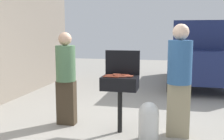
{
  "coord_description": "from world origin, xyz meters",
  "views": [
    {
      "loc": [
        1.04,
        -4.47,
        1.71
      ],
      "look_at": [
        -0.05,
        0.41,
        1.0
      ],
      "focal_mm": 43.39,
      "sensor_mm": 36.0,
      "label": 1
    }
  ],
  "objects_px": {
    "hot_dog_1": "(126,75)",
    "hot_dog_7": "(118,75)",
    "hot_dog_4": "(117,74)",
    "hot_dog_13": "(107,77)",
    "hot_dog_14": "(128,77)",
    "bbq_grill": "(120,85)",
    "propane_tank": "(149,120)",
    "person_left": "(66,75)",
    "person_right": "(179,77)",
    "hot_dog_5": "(118,76)",
    "hot_dog_12": "(118,75)",
    "hot_dog_0": "(114,77)",
    "hot_dog_2": "(109,75)",
    "hot_dog_8": "(110,76)",
    "hot_dog_11": "(125,75)",
    "hot_dog_9": "(111,75)",
    "hot_dog_10": "(122,77)",
    "parked_minivan": "(201,53)",
    "hot_dog_3": "(125,75)",
    "hot_dog_6": "(129,76)"
  },
  "relations": [
    {
      "from": "hot_dog_7",
      "to": "hot_dog_12",
      "type": "relative_size",
      "value": 1.0
    },
    {
      "from": "hot_dog_2",
      "to": "hot_dog_14",
      "type": "height_order",
      "value": "same"
    },
    {
      "from": "hot_dog_4",
      "to": "person_right",
      "type": "bearing_deg",
      "value": -5.49
    },
    {
      "from": "person_left",
      "to": "person_right",
      "type": "relative_size",
      "value": 0.93
    },
    {
      "from": "hot_dog_1",
      "to": "hot_dog_8",
      "type": "bearing_deg",
      "value": -148.86
    },
    {
      "from": "hot_dog_8",
      "to": "propane_tank",
      "type": "relative_size",
      "value": 0.21
    },
    {
      "from": "hot_dog_0",
      "to": "hot_dog_2",
      "type": "relative_size",
      "value": 1.0
    },
    {
      "from": "hot_dog_14",
      "to": "propane_tank",
      "type": "bearing_deg",
      "value": -25.67
    },
    {
      "from": "bbq_grill",
      "to": "propane_tank",
      "type": "xyz_separation_m",
      "value": [
        0.51,
        -0.24,
        -0.5
      ]
    },
    {
      "from": "hot_dog_10",
      "to": "hot_dog_14",
      "type": "height_order",
      "value": "same"
    },
    {
      "from": "hot_dog_11",
      "to": "person_left",
      "type": "distance_m",
      "value": 1.13
    },
    {
      "from": "propane_tank",
      "to": "parked_minivan",
      "type": "relative_size",
      "value": 0.14
    },
    {
      "from": "hot_dog_10",
      "to": "hot_dog_3",
      "type": "bearing_deg",
      "value": 84.24
    },
    {
      "from": "hot_dog_9",
      "to": "person_left",
      "type": "relative_size",
      "value": 0.08
    },
    {
      "from": "bbq_grill",
      "to": "hot_dog_5",
      "type": "distance_m",
      "value": 0.17
    },
    {
      "from": "hot_dog_1",
      "to": "hot_dog_7",
      "type": "xyz_separation_m",
      "value": [
        -0.15,
        0.03,
        0.0
      ]
    },
    {
      "from": "bbq_grill",
      "to": "hot_dog_9",
      "type": "height_order",
      "value": "hot_dog_9"
    },
    {
      "from": "hot_dog_12",
      "to": "hot_dog_14",
      "type": "distance_m",
      "value": 0.2
    },
    {
      "from": "hot_dog_6",
      "to": "hot_dog_9",
      "type": "xyz_separation_m",
      "value": [
        -0.31,
        0.04,
        0.0
      ]
    },
    {
      "from": "hot_dog_11",
      "to": "hot_dog_9",
      "type": "bearing_deg",
      "value": -170.53
    },
    {
      "from": "hot_dog_9",
      "to": "propane_tank",
      "type": "xyz_separation_m",
      "value": [
        0.67,
        -0.27,
        -0.66
      ]
    },
    {
      "from": "hot_dog_2",
      "to": "hot_dog_11",
      "type": "distance_m",
      "value": 0.28
    },
    {
      "from": "hot_dog_11",
      "to": "parked_minivan",
      "type": "height_order",
      "value": "parked_minivan"
    },
    {
      "from": "hot_dog_0",
      "to": "person_left",
      "type": "height_order",
      "value": "person_left"
    },
    {
      "from": "bbq_grill",
      "to": "parked_minivan",
      "type": "distance_m",
      "value": 5.09
    },
    {
      "from": "person_left",
      "to": "person_right",
      "type": "distance_m",
      "value": 2.01
    },
    {
      "from": "hot_dog_12",
      "to": "hot_dog_3",
      "type": "bearing_deg",
      "value": 39.76
    },
    {
      "from": "hot_dog_5",
      "to": "hot_dog_14",
      "type": "relative_size",
      "value": 1.0
    },
    {
      "from": "hot_dog_0",
      "to": "hot_dog_3",
      "type": "distance_m",
      "value": 0.29
    },
    {
      "from": "hot_dog_4",
      "to": "hot_dog_14",
      "type": "xyz_separation_m",
      "value": [
        0.23,
        -0.2,
        0.0
      ]
    },
    {
      "from": "bbq_grill",
      "to": "hot_dog_1",
      "type": "height_order",
      "value": "hot_dog_1"
    },
    {
      "from": "hot_dog_7",
      "to": "hot_dog_11",
      "type": "xyz_separation_m",
      "value": [
        0.13,
        0.01,
        0.0
      ]
    },
    {
      "from": "hot_dog_1",
      "to": "bbq_grill",
      "type": "bearing_deg",
      "value": -158.08
    },
    {
      "from": "hot_dog_8",
      "to": "bbq_grill",
      "type": "bearing_deg",
      "value": 36.34
    },
    {
      "from": "hot_dog_4",
      "to": "hot_dog_13",
      "type": "xyz_separation_m",
      "value": [
        -0.11,
        -0.28,
        0.0
      ]
    },
    {
      "from": "hot_dog_0",
      "to": "hot_dog_1",
      "type": "relative_size",
      "value": 1.0
    },
    {
      "from": "hot_dog_5",
      "to": "hot_dog_7",
      "type": "relative_size",
      "value": 1.0
    },
    {
      "from": "hot_dog_11",
      "to": "hot_dog_13",
      "type": "relative_size",
      "value": 1.0
    },
    {
      "from": "hot_dog_10",
      "to": "hot_dog_9",
      "type": "bearing_deg",
      "value": 146.01
    },
    {
      "from": "hot_dog_13",
      "to": "bbq_grill",
      "type": "bearing_deg",
      "value": 37.45
    },
    {
      "from": "hot_dog_14",
      "to": "hot_dog_6",
      "type": "bearing_deg",
      "value": 77.73
    },
    {
      "from": "hot_dog_0",
      "to": "hot_dog_11",
      "type": "distance_m",
      "value": 0.26
    },
    {
      "from": "hot_dog_13",
      "to": "parked_minivan",
      "type": "height_order",
      "value": "parked_minivan"
    },
    {
      "from": "hot_dog_14",
      "to": "hot_dog_4",
      "type": "bearing_deg",
      "value": 139.08
    },
    {
      "from": "hot_dog_5",
      "to": "hot_dog_9",
      "type": "relative_size",
      "value": 1.0
    },
    {
      "from": "hot_dog_0",
      "to": "hot_dog_9",
      "type": "xyz_separation_m",
      "value": [
        -0.09,
        0.18,
        0.0
      ]
    },
    {
      "from": "hot_dog_4",
      "to": "hot_dog_1",
      "type": "bearing_deg",
      "value": -28.08
    },
    {
      "from": "hot_dog_7",
      "to": "parked_minivan",
      "type": "relative_size",
      "value": 0.03
    },
    {
      "from": "hot_dog_12",
      "to": "hot_dog_7",
      "type": "bearing_deg",
      "value": 114.79
    },
    {
      "from": "bbq_grill",
      "to": "propane_tank",
      "type": "relative_size",
      "value": 1.57
    }
  ]
}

